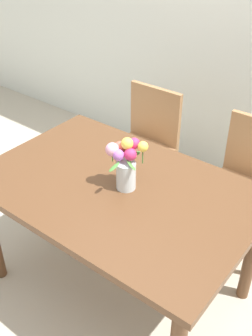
{
  "coord_description": "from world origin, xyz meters",
  "views": [
    {
      "loc": [
        1.07,
        -1.3,
        2.01
      ],
      "look_at": [
        0.05,
        0.02,
        0.88
      ],
      "focal_mm": 43.14,
      "sensor_mm": 36.0,
      "label": 1
    }
  ],
  "objects_px": {
    "dining_table": "(117,200)",
    "chair_left": "(146,140)",
    "chair_right": "(247,179)",
    "flower_vase": "(125,162)"
  },
  "relations": [
    {
      "from": "dining_table",
      "to": "chair_left",
      "type": "distance_m",
      "value": 0.92
    },
    {
      "from": "chair_left",
      "to": "chair_right",
      "type": "height_order",
      "value": "same"
    },
    {
      "from": "dining_table",
      "to": "chair_right",
      "type": "bearing_deg",
      "value": 64.17
    },
    {
      "from": "chair_left",
      "to": "chair_right",
      "type": "xyz_separation_m",
      "value": [
        0.79,
        0.0,
        0.0
      ]
    },
    {
      "from": "dining_table",
      "to": "flower_vase",
      "type": "distance_m",
      "value": 0.25
    },
    {
      "from": "dining_table",
      "to": "chair_right",
      "type": "relative_size",
      "value": 1.61
    },
    {
      "from": "chair_right",
      "to": "flower_vase",
      "type": "distance_m",
      "value": 0.96
    },
    {
      "from": "dining_table",
      "to": "chair_left",
      "type": "relative_size",
      "value": 1.61
    },
    {
      "from": "chair_right",
      "to": "dining_table",
      "type": "bearing_deg",
      "value": 64.17
    },
    {
      "from": "flower_vase",
      "to": "chair_right",
      "type": "bearing_deg",
      "value": 65.45
    }
  ]
}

